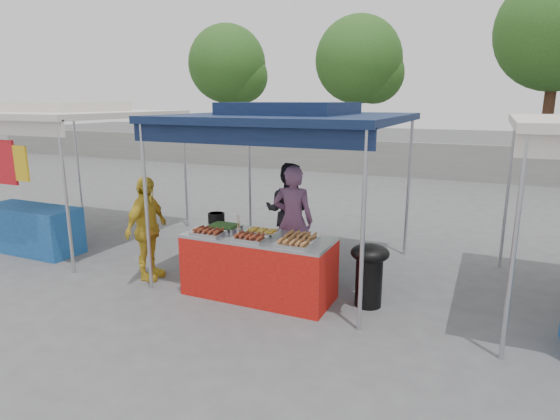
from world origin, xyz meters
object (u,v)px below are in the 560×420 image
at_px(helper_man, 288,211).
at_px(customer_person, 147,229).
at_px(vendor_table, 259,266).
at_px(wok_burner, 369,270).
at_px(vendor_woman, 293,221).
at_px(cooking_pot, 216,218).

distance_m(helper_man, customer_person, 2.29).
height_order(vendor_table, helper_man, helper_man).
height_order(wok_burner, helper_man, helper_man).
xyz_separation_m(wok_burner, vendor_woman, (-1.34, 0.66, 0.35)).
height_order(vendor_table, customer_person, customer_person).
xyz_separation_m(wok_burner, helper_man, (-1.71, 1.33, 0.31)).
distance_m(cooking_pot, customer_person, 1.03).
relative_size(wok_burner, helper_man, 0.52).
height_order(wok_burner, customer_person, customer_person).
bearing_deg(cooking_pot, vendor_table, -22.45).
height_order(cooking_pot, customer_person, customer_person).
bearing_deg(wok_burner, cooking_pot, 174.26).
xyz_separation_m(vendor_woman, helper_man, (-0.37, 0.66, -0.03)).
height_order(vendor_table, vendor_woman, vendor_woman).
bearing_deg(cooking_pot, helper_man, 65.07).
relative_size(vendor_table, customer_person, 1.30).
relative_size(cooking_pot, helper_man, 0.15).
bearing_deg(customer_person, helper_man, -45.01).
bearing_deg(cooking_pot, vendor_woman, 32.42).
bearing_deg(wok_burner, vendor_woman, 149.21).
bearing_deg(vendor_table, customer_person, -176.79).
xyz_separation_m(vendor_table, wok_burner, (1.43, 0.31, 0.07)).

